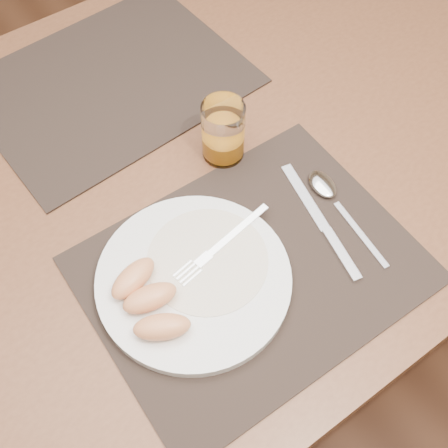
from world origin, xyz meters
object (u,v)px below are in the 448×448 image
plate (194,279)px  juice_glass (223,134)px  placemat_far (110,82)px  fork (216,249)px  placemat_near (252,269)px  table (167,201)px  knife (326,229)px  spoon (328,191)px

plate → juice_glass: size_ratio=2.66×
placemat_far → plate: bearing=-103.2°
fork → placemat_near: bearing=-57.3°
placemat_near → plate: 0.08m
table → placemat_near: bearing=-87.2°
placemat_near → knife: 0.13m
plate → knife: size_ratio=1.24×
table → placemat_far: 0.24m
plate → spoon: (0.25, 0.01, -0.00)m
table → placemat_near: 0.24m
table → juice_glass: juice_glass is taller
knife → juice_glass: juice_glass is taller
spoon → table: bearing=134.8°
plate → knife: 0.21m
fork → knife: (0.16, -0.06, -0.02)m
plate → table: bearing=70.4°
fork → placemat_far: bearing=83.1°
placemat_near → plate: size_ratio=1.67×
juice_glass → placemat_near: bearing=-114.5°
knife → spoon: size_ratio=1.14×
placemat_near → placemat_far: 0.44m
table → juice_glass: size_ratio=13.79×
fork → knife: fork is taller
plate → juice_glass: 0.24m
fork → juice_glass: (0.12, 0.15, 0.03)m
table → placemat_near: placemat_near is taller
placemat_far → juice_glass: size_ratio=4.43×
knife → juice_glass: size_ratio=2.15×
spoon → plate: bearing=-178.5°
placemat_near → juice_glass: (0.09, 0.19, 0.05)m
knife → spoon: bearing=46.9°
placemat_near → placemat_far: size_ratio=1.00×
placemat_far → plate: plate is taller
knife → spoon: (0.05, 0.05, 0.00)m
placemat_far → placemat_near: bearing=-92.4°
placemat_near → spoon: size_ratio=2.34×
juice_glass → placemat_far: bearing=106.0°
placemat_far → knife: 0.47m
table → plate: 0.22m
knife → juice_glass: (-0.04, 0.21, 0.04)m
placemat_far → spoon: bearing=-69.2°
plate → fork: (0.05, 0.02, 0.01)m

